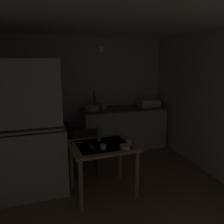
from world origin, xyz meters
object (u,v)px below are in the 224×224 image
chair_by_counter (75,142)px  hand_pump (95,101)px  glass_bottle (99,134)px  hutch_cabinet (28,135)px  chair_far_side (86,149)px  serving_bowl_wide (125,147)px  sink_basin (148,103)px  mixing_bowl_counter (92,108)px  dining_table (103,152)px  teacup_mint (129,143)px

chair_by_counter → hand_pump: bearing=52.4°
glass_bottle → hand_pump: bearing=79.1°
hutch_cabinet → chair_far_side: (0.88, 0.33, -0.46)m
hand_pump → chair_by_counter: 1.08m
hutch_cabinet → serving_bowl_wide: (1.26, -0.52, -0.14)m
sink_basin → chair_by_counter: 1.96m
mixing_bowl_counter → chair_by_counter: mixing_bowl_counter is taller
chair_by_counter → dining_table: bearing=-74.6°
mixing_bowl_counter → teacup_mint: bearing=-85.1°
mixing_bowl_counter → chair_by_counter: bearing=-127.3°
dining_table → glass_bottle: bearing=91.1°
chair_by_counter → mixing_bowl_counter: bearing=52.7°
chair_far_side → chair_by_counter: chair_by_counter is taller
sink_basin → hutch_cabinet: bearing=-152.2°
hand_pump → glass_bottle: size_ratio=1.62×
dining_table → teacup_mint: size_ratio=11.48×
chair_far_side → sink_basin: bearing=31.4°
hutch_cabinet → glass_bottle: size_ratio=8.13×
sink_basin → dining_table: bearing=-133.3°
chair_far_side → glass_bottle: 0.60m
serving_bowl_wide → glass_bottle: bearing=122.2°
hutch_cabinet → hand_pump: bearing=46.9°
hand_pump → dining_table: bearing=-99.7°
mixing_bowl_counter → dining_table: bearing=-97.5°
glass_bottle → dining_table: bearing=-88.9°
chair_by_counter → serving_bowl_wide: (0.52, -1.18, 0.30)m
hand_pump → dining_table: hand_pump is taller
sink_basin → hand_pump: bearing=177.9°
mixing_bowl_counter → serving_bowl_wide: 1.80m
hutch_cabinet → glass_bottle: (1.00, -0.11, -0.07)m
sink_basin → chair_by_counter: (-1.78, -0.66, -0.51)m
hutch_cabinet → teacup_mint: bearing=-16.8°
dining_table → chair_far_side: bearing=101.6°
hutch_cabinet → chair_by_counter: bearing=42.0°
sink_basin → chair_by_counter: size_ratio=0.49×
hand_pump → serving_bowl_wide: (-0.03, -1.89, -0.30)m
hand_pump → dining_table: size_ratio=0.41×
mixing_bowl_counter → glass_bottle: (-0.21, -1.38, -0.11)m
mixing_bowl_counter → hand_pump: bearing=50.7°
sink_basin → chair_by_counter: bearing=-159.6°
hutch_cabinet → teacup_mint: 1.42m
hutch_cabinet → dining_table: bearing=-15.7°
hutch_cabinet → sink_basin: (2.52, 1.33, 0.08)m
teacup_mint → glass_bottle: bearing=139.4°
chair_far_side → chair_by_counter: size_ratio=0.95×
hutch_cabinet → chair_far_side: size_ratio=2.28×
hand_pump → chair_by_counter: size_ratio=0.43×
serving_bowl_wide → hand_pump: bearing=89.2°
hand_pump → mixing_bowl_counter: bearing=-129.3°
chair_by_counter → serving_bowl_wide: chair_by_counter is taller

